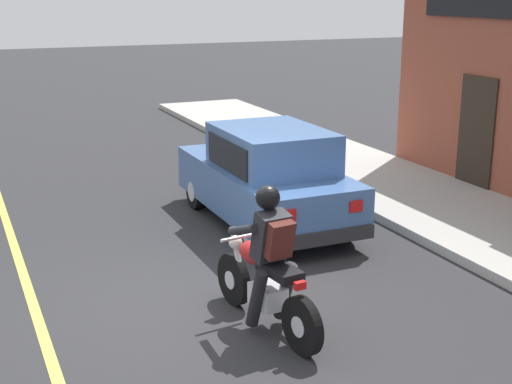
{
  "coord_description": "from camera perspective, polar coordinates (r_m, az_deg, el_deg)",
  "views": [
    {
      "loc": [
        -2.49,
        -7.45,
        3.57
      ],
      "look_at": [
        1.21,
        0.98,
        0.95
      ],
      "focal_mm": 50.0,
      "sensor_mm": 36.0,
      "label": 1
    }
  ],
  "objects": [
    {
      "name": "ground_plane",
      "position": [
        8.63,
        -4.82,
        -8.61
      ],
      "size": [
        80.0,
        80.0,
        0.0
      ],
      "primitive_type": "plane",
      "color": "#2B2B2D"
    },
    {
      "name": "sidewalk_curb",
      "position": [
        13.28,
        11.22,
        0.3
      ],
      "size": [
        2.6,
        22.0,
        0.14
      ],
      "primitive_type": "cube",
      "color": "#ADAAA3",
      "rests_on": "ground"
    },
    {
      "name": "lane_stripe",
      "position": [
        11.06,
        -18.87,
        -3.81
      ],
      "size": [
        0.12,
        19.8,
        0.01
      ],
      "primitive_type": "cube",
      "color": "#D1C64C",
      "rests_on": "ground"
    },
    {
      "name": "motorcycle_with_rider",
      "position": [
        7.68,
        0.86,
        -6.26
      ],
      "size": [
        0.64,
        2.02,
        1.62
      ],
      "color": "black",
      "rests_on": "ground"
    },
    {
      "name": "car_hatchback",
      "position": [
        11.04,
        0.86,
        1.17
      ],
      "size": [
        1.65,
        3.78,
        1.57
      ],
      "color": "black",
      "rests_on": "ground"
    }
  ]
}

